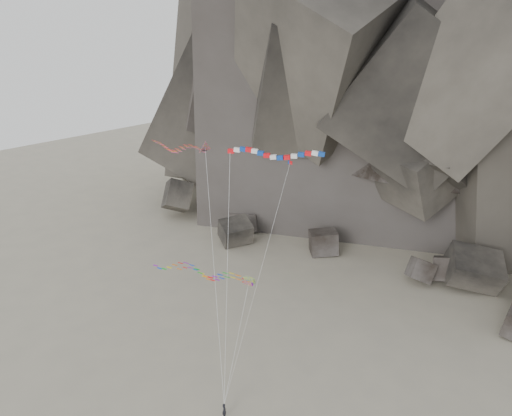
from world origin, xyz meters
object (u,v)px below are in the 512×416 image
Objects in this scene: kite_flyer at (224,409)px; banner_kite at (274,155)px; delta_kite at (176,147)px; pennant_kite at (274,220)px; parafoil_kite at (196,270)px.

kite_flyer is 0.08× the size of banner_kite.
delta_kite is 17.93m from pennant_kite.
parafoil_kite is (-9.06, -2.74, -14.74)m from banner_kite.
kite_flyer is 30.65m from delta_kite.
delta_kite is 0.97× the size of banner_kite.
pennant_kite is at bearing -72.04° from kite_flyer.
delta_kite reaches higher than parafoil_kite.
banner_kite is at bearing 138.88° from pennant_kite.
banner_kite reaches higher than parafoil_kite.
kite_flyer is 15.78m from parafoil_kite.
parafoil_kite is (6.75, -4.09, -13.14)m from delta_kite.
kite_flyer is at bearing -31.49° from parafoil_kite.
parafoil_kite is 0.73× the size of pennant_kite.
banner_kite is (15.80, -1.36, 1.60)m from delta_kite.
delta_kite reaches higher than kite_flyer.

